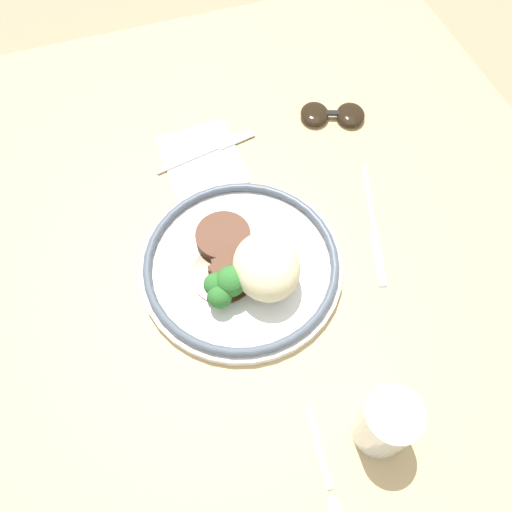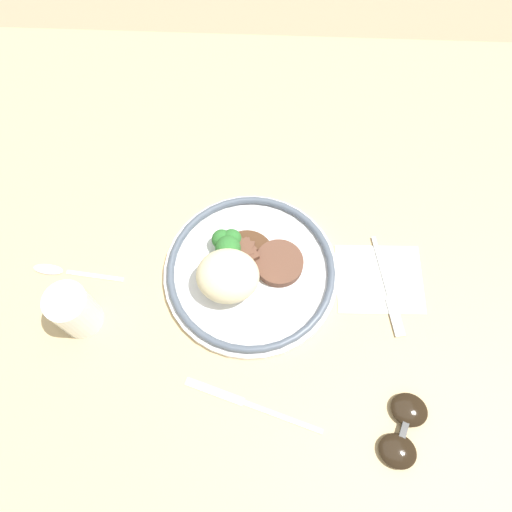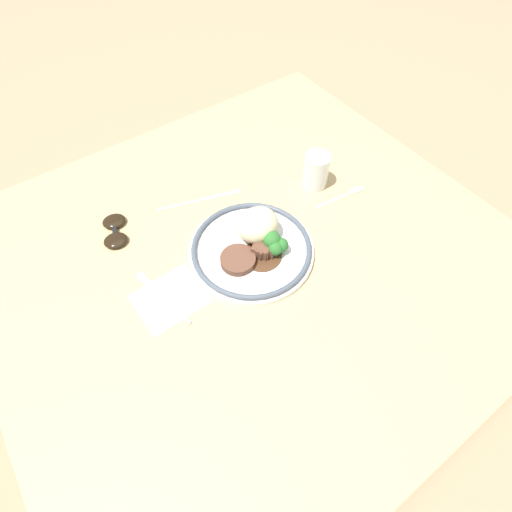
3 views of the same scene
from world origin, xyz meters
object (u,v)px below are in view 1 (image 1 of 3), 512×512
fork (216,148)px  spoon (333,501)px  juice_glass (385,424)px  plate (243,267)px  knife (373,227)px  sunglasses (333,114)px

fork → spoon: (0.54, -0.02, -0.00)m
juice_glass → fork: bearing=-173.0°
fork → juice_glass: bearing=-93.9°
plate → knife: bearing=94.0°
fork → knife: size_ratio=0.84×
juice_glass → knife: (-0.27, 0.12, -0.04)m
fork → knife: fork is taller
juice_glass → plate: bearing=-160.6°
knife → sunglasses: sunglasses is taller
juice_glass → spoon: size_ratio=0.60×
plate → knife: size_ratio=1.37×
juice_glass → spoon: (0.05, -0.08, -0.04)m
fork → sunglasses: (-0.01, 0.21, 0.01)m
juice_glass → fork: size_ratio=0.53×
juice_glass → fork: juice_glass is taller
knife → fork: bearing=-123.4°
sunglasses → plate: bearing=-24.3°
plate → sunglasses: bearing=135.5°
spoon → knife: bearing=154.1°
knife → spoon: size_ratio=1.35×
plate → juice_glass: (0.25, 0.09, 0.02)m
fork → spoon: 0.54m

